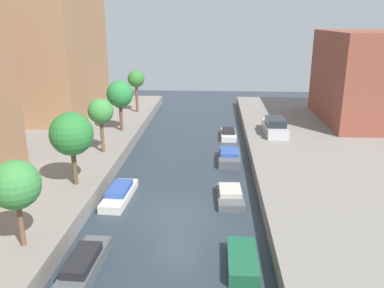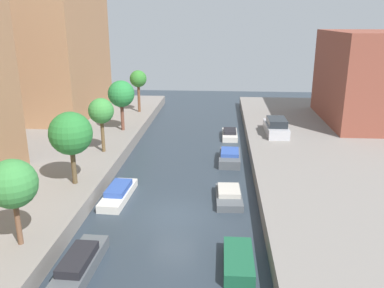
% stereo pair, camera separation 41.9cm
% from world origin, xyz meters
% --- Properties ---
extents(ground_plane, '(84.00, 84.00, 0.00)m').
position_xyz_m(ground_plane, '(0.00, 0.00, 0.00)').
color(ground_plane, '#28333D').
extents(apartment_tower_far, '(10.00, 13.48, 23.39)m').
position_xyz_m(apartment_tower_far, '(-16.00, 21.09, 12.70)').
color(apartment_tower_far, '#9E704C').
rests_on(apartment_tower_far, quay_left).
extents(low_block_right, '(10.00, 12.67, 8.80)m').
position_xyz_m(low_block_right, '(18.00, 19.85, 5.40)').
color(low_block_right, brown).
rests_on(low_block_right, quay_right).
extents(street_tree_1, '(2.21, 2.21, 4.11)m').
position_xyz_m(street_tree_1, '(-6.51, -5.19, 3.98)').
color(street_tree_1, brown).
rests_on(street_tree_1, quay_left).
extents(street_tree_2, '(2.65, 2.65, 4.60)m').
position_xyz_m(street_tree_2, '(-6.51, 1.96, 4.25)').
color(street_tree_2, brown).
rests_on(street_tree_2, quay_left).
extents(street_tree_3, '(1.94, 1.94, 4.22)m').
position_xyz_m(street_tree_3, '(-6.51, 8.34, 4.20)').
color(street_tree_3, brown).
rests_on(street_tree_3, quay_left).
extents(street_tree_4, '(2.41, 2.41, 4.61)m').
position_xyz_m(street_tree_4, '(-6.51, 14.67, 4.37)').
color(street_tree_4, brown).
rests_on(street_tree_4, quay_left).
extents(street_tree_5, '(1.83, 1.83, 4.59)m').
position_xyz_m(street_tree_5, '(-6.51, 22.35, 4.58)').
color(street_tree_5, brown).
rests_on(street_tree_5, quay_left).
extents(parked_car, '(1.89, 4.60, 1.48)m').
position_xyz_m(parked_car, '(7.54, 14.40, 1.62)').
color(parked_car, '#B7B7BC').
rests_on(parked_car, quay_right).
extents(moored_boat_left_2, '(1.45, 4.64, 1.00)m').
position_xyz_m(moored_boat_left_2, '(-3.59, -5.82, 0.42)').
color(moored_boat_left_2, '#4C5156').
rests_on(moored_boat_left_2, ground_plane).
extents(moored_boat_left_3, '(1.59, 4.49, 0.84)m').
position_xyz_m(moored_boat_left_3, '(-3.80, 2.07, 0.35)').
color(moored_boat_left_3, beige).
rests_on(moored_boat_left_3, ground_plane).
extents(moored_boat_right_2, '(1.35, 3.20, 0.64)m').
position_xyz_m(moored_boat_right_2, '(3.55, -4.83, 0.32)').
color(moored_boat_right_2, '#195638').
rests_on(moored_boat_right_2, ground_plane).
extents(moored_boat_right_3, '(1.73, 3.50, 0.73)m').
position_xyz_m(moored_boat_right_3, '(3.20, 2.31, 0.31)').
color(moored_boat_right_3, '#4C5156').
rests_on(moored_boat_right_3, ground_plane).
extents(moored_boat_right_4, '(1.72, 3.74, 0.93)m').
position_xyz_m(moored_boat_right_4, '(3.36, 9.40, 0.41)').
color(moored_boat_right_4, '#4C5156').
rests_on(moored_boat_right_4, ground_plane).
extents(moored_boat_right_5, '(1.43, 3.55, 0.76)m').
position_xyz_m(moored_boat_right_5, '(3.46, 16.34, 0.32)').
color(moored_boat_right_5, beige).
rests_on(moored_boat_right_5, ground_plane).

